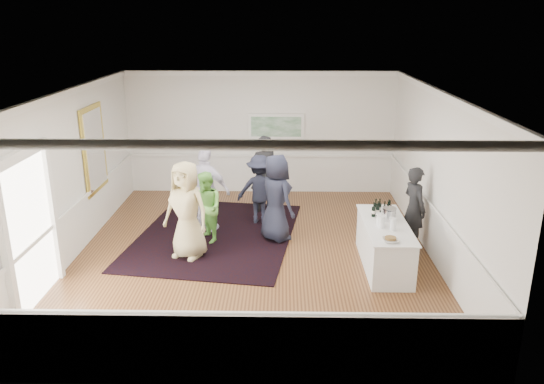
{
  "coord_description": "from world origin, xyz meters",
  "views": [
    {
      "loc": [
        0.55,
        -9.64,
        4.46
      ],
      "look_at": [
        0.36,
        0.2,
        1.22
      ],
      "focal_mm": 35.0,
      "sensor_mm": 36.0,
      "label": 1
    }
  ],
  "objects_px": {
    "ice_bucket": "(389,214)",
    "nut_bowl": "(390,239)",
    "guest_tan": "(187,210)",
    "guest_lilac": "(207,190)",
    "guest_navy": "(276,198)",
    "bartender": "(414,208)",
    "guest_dark_a": "(260,190)",
    "guest_dark_b": "(264,174)",
    "serving_table": "(384,245)",
    "guest_green": "(206,208)"
  },
  "relations": [
    {
      "from": "bartender",
      "to": "nut_bowl",
      "type": "height_order",
      "value": "bartender"
    },
    {
      "from": "serving_table",
      "to": "nut_bowl",
      "type": "xyz_separation_m",
      "value": [
        -0.07,
        -0.82,
        0.46
      ]
    },
    {
      "from": "ice_bucket",
      "to": "guest_navy",
      "type": "bearing_deg",
      "value": 153.35
    },
    {
      "from": "serving_table",
      "to": "guest_tan",
      "type": "distance_m",
      "value": 3.8
    },
    {
      "from": "serving_table",
      "to": "guest_green",
      "type": "relative_size",
      "value": 1.42
    },
    {
      "from": "guest_dark_a",
      "to": "guest_tan",
      "type": "bearing_deg",
      "value": 58.81
    },
    {
      "from": "guest_navy",
      "to": "nut_bowl",
      "type": "relative_size",
      "value": 6.62
    },
    {
      "from": "nut_bowl",
      "to": "guest_navy",
      "type": "bearing_deg",
      "value": 133.56
    },
    {
      "from": "bartender",
      "to": "guest_tan",
      "type": "bearing_deg",
      "value": 75.25
    },
    {
      "from": "guest_lilac",
      "to": "guest_navy",
      "type": "relative_size",
      "value": 1.01
    },
    {
      "from": "nut_bowl",
      "to": "ice_bucket",
      "type": "bearing_deg",
      "value": 80.84
    },
    {
      "from": "guest_tan",
      "to": "guest_dark_a",
      "type": "height_order",
      "value": "guest_tan"
    },
    {
      "from": "guest_green",
      "to": "guest_navy",
      "type": "relative_size",
      "value": 0.81
    },
    {
      "from": "guest_green",
      "to": "guest_dark_a",
      "type": "relative_size",
      "value": 0.94
    },
    {
      "from": "guest_green",
      "to": "guest_lilac",
      "type": "xyz_separation_m",
      "value": [
        -0.07,
        0.59,
        0.18
      ]
    },
    {
      "from": "guest_lilac",
      "to": "guest_dark_b",
      "type": "distance_m",
      "value": 1.74
    },
    {
      "from": "guest_tan",
      "to": "guest_lilac",
      "type": "bearing_deg",
      "value": 104.72
    },
    {
      "from": "guest_green",
      "to": "guest_lilac",
      "type": "distance_m",
      "value": 0.62
    },
    {
      "from": "guest_lilac",
      "to": "guest_dark_a",
      "type": "xyz_separation_m",
      "value": [
        1.12,
        0.51,
        -0.14
      ]
    },
    {
      "from": "guest_green",
      "to": "guest_dark_a",
      "type": "height_order",
      "value": "guest_dark_a"
    },
    {
      "from": "bartender",
      "to": "guest_tan",
      "type": "distance_m",
      "value": 4.5
    },
    {
      "from": "bartender",
      "to": "guest_lilac",
      "type": "distance_m",
      "value": 4.35
    },
    {
      "from": "guest_tan",
      "to": "guest_green",
      "type": "relative_size",
      "value": 1.29
    },
    {
      "from": "guest_lilac",
      "to": "nut_bowl",
      "type": "xyz_separation_m",
      "value": [
        3.47,
        -2.51,
        -0.04
      ]
    },
    {
      "from": "guest_lilac",
      "to": "ice_bucket",
      "type": "relative_size",
      "value": 7.17
    },
    {
      "from": "guest_lilac",
      "to": "guest_dark_b",
      "type": "xyz_separation_m",
      "value": [
        1.19,
        1.28,
        0.0
      ]
    },
    {
      "from": "guest_dark_b",
      "to": "nut_bowl",
      "type": "bearing_deg",
      "value": 100.8
    },
    {
      "from": "guest_tan",
      "to": "guest_navy",
      "type": "distance_m",
      "value": 1.93
    },
    {
      "from": "guest_dark_b",
      "to": "ice_bucket",
      "type": "height_order",
      "value": "guest_dark_b"
    },
    {
      "from": "guest_green",
      "to": "nut_bowl",
      "type": "distance_m",
      "value": 3.91
    },
    {
      "from": "guest_tan",
      "to": "guest_green",
      "type": "height_order",
      "value": "guest_tan"
    },
    {
      "from": "bartender",
      "to": "guest_lilac",
      "type": "height_order",
      "value": "guest_lilac"
    },
    {
      "from": "serving_table",
      "to": "bartender",
      "type": "relative_size",
      "value": 1.24
    },
    {
      "from": "serving_table",
      "to": "guest_green",
      "type": "distance_m",
      "value": 3.66
    },
    {
      "from": "guest_tan",
      "to": "ice_bucket",
      "type": "xyz_separation_m",
      "value": [
        3.83,
        -0.18,
        0.01
      ]
    },
    {
      "from": "guest_navy",
      "to": "ice_bucket",
      "type": "xyz_separation_m",
      "value": [
        2.12,
        -1.06,
        0.05
      ]
    },
    {
      "from": "guest_lilac",
      "to": "guest_dark_b",
      "type": "relative_size",
      "value": 1.0
    },
    {
      "from": "serving_table",
      "to": "nut_bowl",
      "type": "relative_size",
      "value": 7.6
    },
    {
      "from": "guest_green",
      "to": "guest_dark_b",
      "type": "relative_size",
      "value": 0.8
    },
    {
      "from": "guest_dark_a",
      "to": "nut_bowl",
      "type": "bearing_deg",
      "value": 132.37
    },
    {
      "from": "guest_dark_a",
      "to": "guest_dark_b",
      "type": "xyz_separation_m",
      "value": [
        0.07,
        0.77,
        0.14
      ]
    },
    {
      "from": "serving_table",
      "to": "guest_lilac",
      "type": "distance_m",
      "value": 3.96
    },
    {
      "from": "serving_table",
      "to": "ice_bucket",
      "type": "distance_m",
      "value": 0.57
    },
    {
      "from": "guest_lilac",
      "to": "guest_navy",
      "type": "bearing_deg",
      "value": -176.63
    },
    {
      "from": "guest_dark_a",
      "to": "guest_dark_b",
      "type": "relative_size",
      "value": 0.85
    },
    {
      "from": "guest_dark_a",
      "to": "guest_navy",
      "type": "xyz_separation_m",
      "value": [
        0.39,
        -0.96,
        0.13
      ]
    },
    {
      "from": "guest_tan",
      "to": "guest_lilac",
      "type": "distance_m",
      "value": 1.35
    },
    {
      "from": "bartender",
      "to": "serving_table",
      "type": "bearing_deg",
      "value": 118.73
    },
    {
      "from": "guest_tan",
      "to": "guest_green",
      "type": "distance_m",
      "value": 0.82
    },
    {
      "from": "ice_bucket",
      "to": "nut_bowl",
      "type": "xyz_separation_m",
      "value": [
        -0.16,
        -1.0,
        -0.08
      ]
    }
  ]
}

